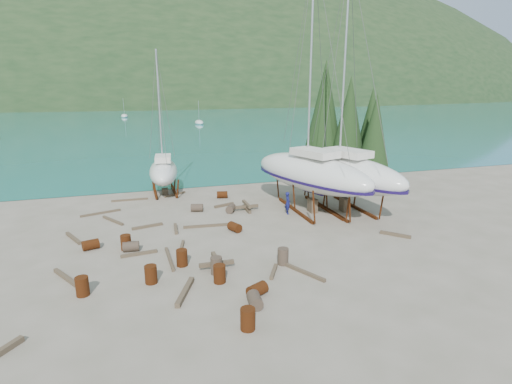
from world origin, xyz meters
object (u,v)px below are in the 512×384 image
object	(u,v)px
large_sailboat_near	(311,172)
worker	(288,203)
large_sailboat_far	(343,172)
small_sailboat_shore	(164,171)

from	to	relation	value
large_sailboat_near	worker	world-z (taller)	large_sailboat_near
large_sailboat_near	large_sailboat_far	size ratio (longest dim) A/B	1.02
large_sailboat_near	large_sailboat_far	bearing A→B (deg)	-31.08
large_sailboat_near	large_sailboat_far	distance (m)	2.43
large_sailboat_far	small_sailboat_shore	distance (m)	15.25
large_sailboat_far	worker	distance (m)	4.76
large_sailboat_far	large_sailboat_near	bearing A→B (deg)	149.35
large_sailboat_far	worker	xyz separation A→B (m)	(-4.29, 0.15, -2.06)
large_sailboat_far	worker	bearing A→B (deg)	159.76
large_sailboat_near	small_sailboat_shore	world-z (taller)	large_sailboat_near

